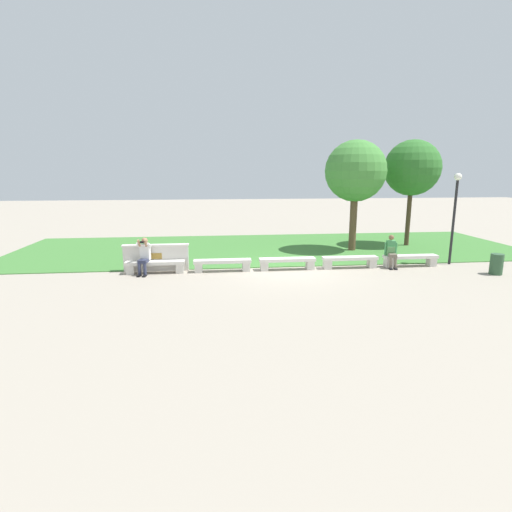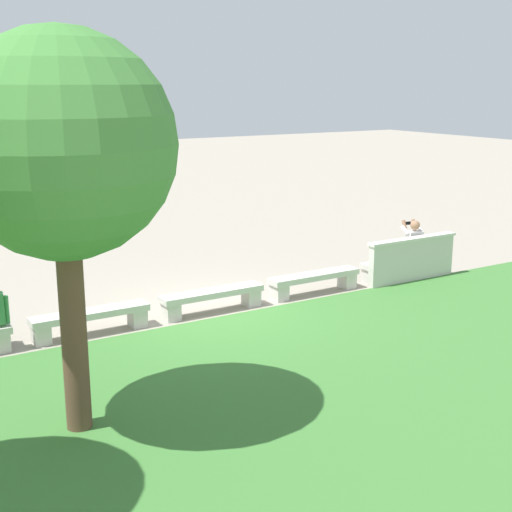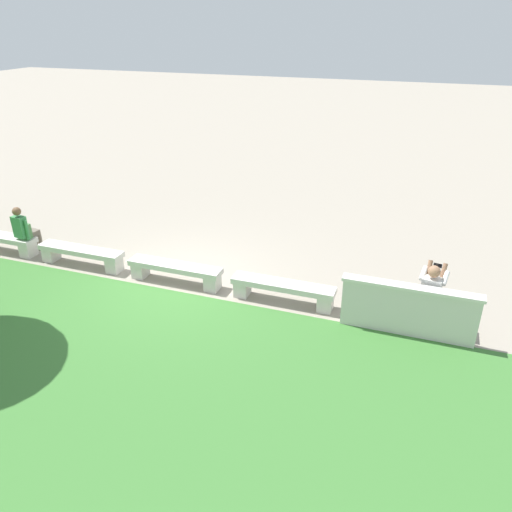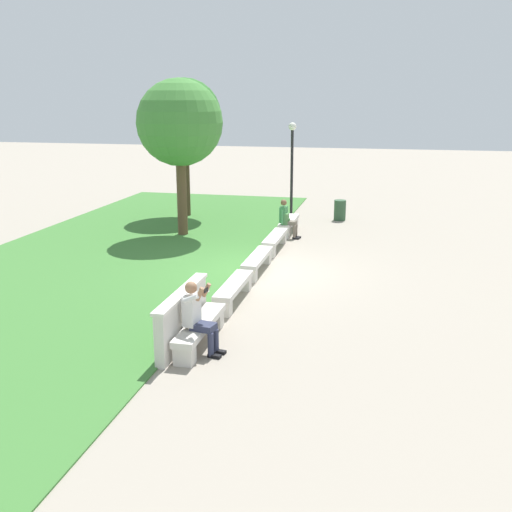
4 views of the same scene
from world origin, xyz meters
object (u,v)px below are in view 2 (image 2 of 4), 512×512
bench_near (314,280)px  tree_behind_wall (62,147)px  bench_mid (212,297)px  bench_far (91,318)px  person_photographer (411,244)px  bench_main (401,265)px

bench_near → tree_behind_wall: (6.17, 3.38, 3.34)m
bench_mid → bench_far: 2.44m
bench_mid → person_photographer: person_photographer is taller
bench_main → bench_mid: bearing=0.0°
bench_near → tree_behind_wall: size_ratio=0.42×
bench_near → person_photographer: (-2.80, -0.08, 0.43)m
bench_mid → tree_behind_wall: bearing=42.2°
person_photographer → tree_behind_wall: (8.97, 3.45, 2.90)m
bench_near → bench_main: bearing=180.0°
bench_main → bench_mid: same height
bench_far → tree_behind_wall: size_ratio=0.42×
bench_mid → bench_far: (2.44, 0.00, 0.00)m
bench_mid → bench_far: bearing=0.0°
tree_behind_wall → bench_near: bearing=-151.3°
bench_far → person_photographer: person_photographer is taller
bench_far → tree_behind_wall: tree_behind_wall is taller
bench_near → bench_mid: 2.44m
bench_mid → tree_behind_wall: tree_behind_wall is taller
person_photographer → tree_behind_wall: size_ratio=0.26×
bench_near → tree_behind_wall: 7.78m
bench_main → bench_far: bearing=0.0°
bench_main → tree_behind_wall: bearing=21.4°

